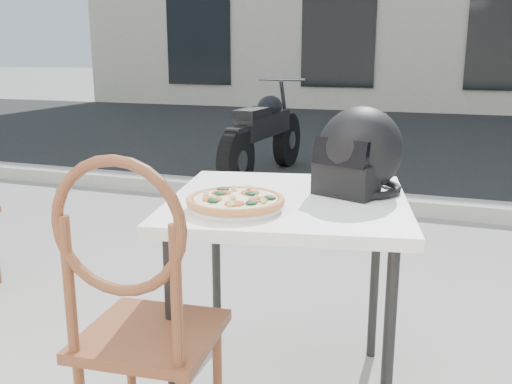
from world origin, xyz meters
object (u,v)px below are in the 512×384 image
(cafe_table_main, at_px, (288,217))
(motorcycle, at_px, (265,136))
(helmet, at_px, (359,155))
(pizza, at_px, (236,200))
(plate, at_px, (236,207))
(cafe_chair_main, at_px, (138,306))

(cafe_table_main, height_order, motorcycle, motorcycle)
(helmet, height_order, motorcycle, helmet)
(pizza, relative_size, helmet, 0.94)
(plate, distance_m, motorcycle, 3.94)
(cafe_chair_main, bearing_deg, plate, -120.12)
(motorcycle, bearing_deg, cafe_table_main, -67.35)
(cafe_table_main, height_order, cafe_chair_main, cafe_chair_main)
(plate, height_order, pizza, pizza)
(plate, relative_size, pizza, 1.02)
(motorcycle, bearing_deg, helmet, -63.47)
(cafe_table_main, relative_size, helmet, 2.41)
(cafe_chair_main, distance_m, motorcycle, 4.21)
(pizza, xyz_separation_m, helmet, (0.32, 0.37, 0.10))
(plate, distance_m, cafe_chair_main, 0.43)
(plate, bearing_deg, motorcycle, 107.58)
(helmet, bearing_deg, plate, -110.06)
(plate, xyz_separation_m, motorcycle, (-1.18, 3.74, -0.33))
(cafe_table_main, relative_size, motorcycle, 0.48)
(plate, relative_size, helmet, 0.96)
(pizza, distance_m, cafe_chair_main, 0.44)
(cafe_chair_main, height_order, motorcycle, cafe_chair_main)
(pizza, distance_m, motorcycle, 3.94)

